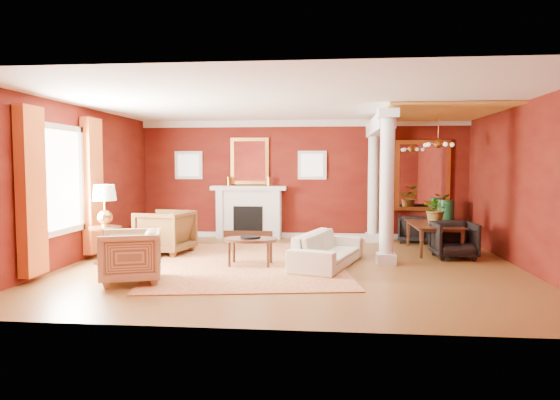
# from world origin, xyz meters

# --- Properties ---
(ground) EXTENTS (8.00, 8.00, 0.00)m
(ground) POSITION_xyz_m (0.00, 0.00, 0.00)
(ground) COLOR brown
(ground) RESTS_ON ground
(room_shell) EXTENTS (8.04, 7.04, 2.92)m
(room_shell) POSITION_xyz_m (0.00, 0.00, 2.02)
(room_shell) COLOR #5B1A0C
(room_shell) RESTS_ON ground
(fireplace) EXTENTS (1.85, 0.42, 1.29)m
(fireplace) POSITION_xyz_m (-1.30, 3.32, 0.65)
(fireplace) COLOR silver
(fireplace) RESTS_ON ground
(overmantel_mirror) EXTENTS (0.95, 0.07, 1.15)m
(overmantel_mirror) POSITION_xyz_m (-1.30, 3.45, 1.90)
(overmantel_mirror) COLOR gold
(overmantel_mirror) RESTS_ON fireplace
(flank_window_left) EXTENTS (0.70, 0.07, 0.70)m
(flank_window_left) POSITION_xyz_m (-2.85, 3.46, 1.80)
(flank_window_left) COLOR silver
(flank_window_left) RESTS_ON room_shell
(flank_window_right) EXTENTS (0.70, 0.07, 0.70)m
(flank_window_right) POSITION_xyz_m (0.25, 3.46, 1.80)
(flank_window_right) COLOR silver
(flank_window_right) RESTS_ON room_shell
(left_window) EXTENTS (0.21, 2.55, 2.60)m
(left_window) POSITION_xyz_m (-3.89, -0.60, 1.42)
(left_window) COLOR white
(left_window) RESTS_ON room_shell
(column_front) EXTENTS (0.36, 0.36, 2.80)m
(column_front) POSITION_xyz_m (1.70, 0.30, 1.43)
(column_front) COLOR silver
(column_front) RESTS_ON ground
(column_back) EXTENTS (0.36, 0.36, 2.80)m
(column_back) POSITION_xyz_m (1.70, 3.00, 1.43)
(column_back) COLOR silver
(column_back) RESTS_ON ground
(header_beam) EXTENTS (0.30, 3.20, 0.32)m
(header_beam) POSITION_xyz_m (1.70, 1.90, 2.62)
(header_beam) COLOR silver
(header_beam) RESTS_ON column_front
(amber_ceiling) EXTENTS (2.30, 3.40, 0.04)m
(amber_ceiling) POSITION_xyz_m (2.85, 1.75, 2.87)
(amber_ceiling) COLOR gold
(amber_ceiling) RESTS_ON room_shell
(dining_mirror) EXTENTS (1.30, 0.07, 1.70)m
(dining_mirror) POSITION_xyz_m (2.90, 3.45, 1.55)
(dining_mirror) COLOR gold
(dining_mirror) RESTS_ON room_shell
(chandelier) EXTENTS (0.60, 0.62, 0.75)m
(chandelier) POSITION_xyz_m (2.90, 1.80, 2.25)
(chandelier) COLOR #BE863B
(chandelier) RESTS_ON room_shell
(crown_trim) EXTENTS (8.00, 0.08, 0.16)m
(crown_trim) POSITION_xyz_m (0.00, 3.46, 2.82)
(crown_trim) COLOR silver
(crown_trim) RESTS_ON room_shell
(base_trim) EXTENTS (8.00, 0.08, 0.12)m
(base_trim) POSITION_xyz_m (0.00, 3.46, 0.06)
(base_trim) COLOR silver
(base_trim) RESTS_ON ground
(rug) EXTENTS (3.96, 4.89, 0.02)m
(rug) POSITION_xyz_m (-0.80, 0.13, 0.01)
(rug) COLOR maroon
(rug) RESTS_ON ground
(sofa) EXTENTS (1.17, 2.11, 0.79)m
(sofa) POSITION_xyz_m (0.64, 0.06, 0.40)
(sofa) COLOR #F0E6C9
(sofa) RESTS_ON ground
(armchair_leopard) EXTENTS (1.07, 1.12, 0.98)m
(armchair_leopard) POSITION_xyz_m (-2.64, 0.95, 0.49)
(armchair_leopard) COLOR black
(armchair_leopard) RESTS_ON ground
(armchair_stripe) EXTENTS (1.04, 1.07, 0.89)m
(armchair_stripe) POSITION_xyz_m (-2.37, -1.51, 0.45)
(armchair_stripe) COLOR #CAB186
(armchair_stripe) RESTS_ON ground
(coffee_table) EXTENTS (0.98, 0.98, 0.50)m
(coffee_table) POSITION_xyz_m (-0.73, -0.07, 0.45)
(coffee_table) COLOR black
(coffee_table) RESTS_ON ground
(coffee_book) EXTENTS (0.16, 0.08, 0.22)m
(coffee_book) POSITION_xyz_m (-0.77, -0.05, 0.61)
(coffee_book) COLOR black
(coffee_book) RESTS_ON coffee_table
(side_table) EXTENTS (0.58, 0.58, 1.45)m
(side_table) POSITION_xyz_m (-3.41, -0.11, 0.97)
(side_table) COLOR black
(side_table) RESTS_ON ground
(dining_table) EXTENTS (0.61, 1.69, 0.94)m
(dining_table) POSITION_xyz_m (2.86, 1.71, 0.47)
(dining_table) COLOR black
(dining_table) RESTS_ON ground
(dining_chair_near) EXTENTS (0.80, 0.76, 0.79)m
(dining_chair_near) POSITION_xyz_m (3.07, 1.00, 0.39)
(dining_chair_near) COLOR black
(dining_chair_near) RESTS_ON ground
(dining_chair_far) EXTENTS (0.77, 0.73, 0.70)m
(dining_chair_far) POSITION_xyz_m (2.63, 3.00, 0.35)
(dining_chair_far) COLOR black
(dining_chair_far) RESTS_ON ground
(green_urn) EXTENTS (0.42, 0.42, 1.01)m
(green_urn) POSITION_xyz_m (3.36, 3.00, 0.39)
(green_urn) COLOR #154221
(green_urn) RESTS_ON ground
(potted_plant) EXTENTS (0.64, 0.69, 0.49)m
(potted_plant) POSITION_xyz_m (2.87, 1.69, 1.18)
(potted_plant) COLOR #26591E
(potted_plant) RESTS_ON dining_table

